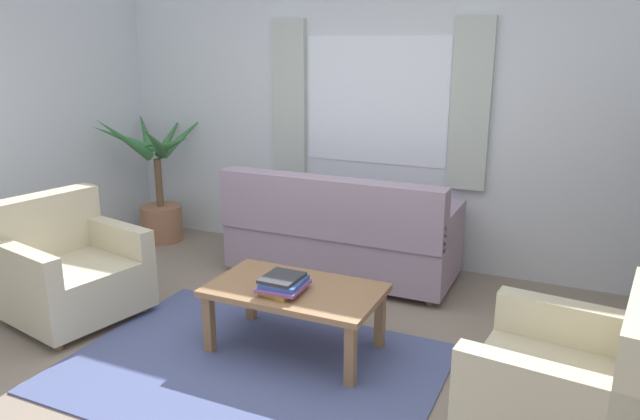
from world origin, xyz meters
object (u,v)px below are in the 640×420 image
(couch, at_px, (340,236))
(book_stack_on_table, at_px, (283,284))
(coffee_table, at_px, (295,296))
(potted_plant, at_px, (158,188))
(armchair_right, at_px, (573,391))
(armchair_left, at_px, (68,270))

(couch, distance_m, book_stack_on_table, 1.40)
(couch, height_order, coffee_table, couch)
(coffee_table, bearing_deg, couch, 100.06)
(coffee_table, bearing_deg, potted_plant, 147.53)
(armchair_right, xyz_separation_m, book_stack_on_table, (-1.71, 0.28, 0.14))
(book_stack_on_table, height_order, potted_plant, potted_plant)
(armchair_left, bearing_deg, book_stack_on_table, -73.66)
(potted_plant, bearing_deg, coffee_table, -32.47)
(couch, relative_size, armchair_left, 1.92)
(coffee_table, distance_m, potted_plant, 2.69)
(armchair_right, xyz_separation_m, coffee_table, (-1.67, 0.38, 0.03))
(armchair_left, xyz_separation_m, armchair_right, (3.39, -0.15, 0.00))
(book_stack_on_table, xyz_separation_m, potted_plant, (-2.23, 1.53, 0.05))
(book_stack_on_table, bearing_deg, potted_plant, 145.47)
(couch, bearing_deg, book_stack_on_table, 97.94)
(armchair_right, relative_size, book_stack_on_table, 3.11)
(armchair_left, height_order, armchair_right, same)
(couch, relative_size, potted_plant, 1.42)
(armchair_left, relative_size, book_stack_on_table, 3.32)
(armchair_left, relative_size, armchair_right, 1.07)
(couch, height_order, armchair_right, couch)
(armchair_right, bearing_deg, book_stack_on_table, -92.90)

